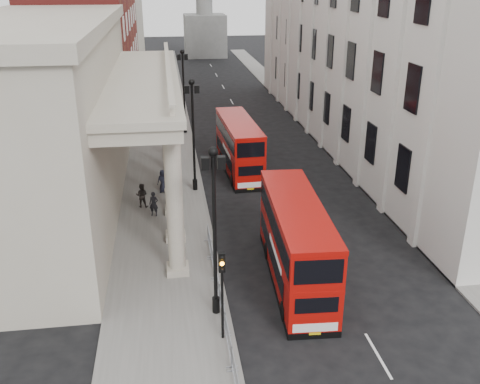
% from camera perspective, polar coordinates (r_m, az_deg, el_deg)
% --- Properties ---
extents(ground, '(260.00, 260.00, 0.00)m').
position_cam_1_polar(ground, '(23.40, 0.01, -18.33)').
color(ground, black).
rests_on(ground, ground).
extents(sidewalk_west, '(6.00, 140.00, 0.12)m').
position_cam_1_polar(sidewalk_west, '(49.96, -8.27, 4.31)').
color(sidewalk_west, slate).
rests_on(sidewalk_west, ground).
extents(sidewalk_east, '(3.00, 140.00, 0.12)m').
position_cam_1_polar(sidewalk_east, '(52.46, 10.10, 5.06)').
color(sidewalk_east, slate).
rests_on(sidewalk_east, ground).
extents(kerb, '(0.20, 140.00, 0.14)m').
position_cam_1_polar(kerb, '(50.02, -4.89, 4.50)').
color(kerb, slate).
rests_on(kerb, ground).
extents(portico_building, '(9.00, 28.00, 12.00)m').
position_cam_1_polar(portico_building, '(37.64, -20.21, 6.67)').
color(portico_building, '#AAA18E').
rests_on(portico_building, ground).
extents(brick_building, '(9.00, 32.00, 22.00)m').
position_cam_1_polar(brick_building, '(66.23, -15.75, 17.77)').
color(brick_building, maroon).
rests_on(brick_building, ground).
extents(west_building_far, '(9.00, 30.00, 20.00)m').
position_cam_1_polar(west_building_far, '(98.08, -13.44, 18.58)').
color(west_building_far, '#AAA18E').
rests_on(west_building_far, ground).
extents(east_building, '(8.00, 55.00, 25.00)m').
position_cam_1_polar(east_building, '(53.02, 13.08, 18.73)').
color(east_building, silver).
rests_on(east_building, ground).
extents(lamp_post_south, '(1.05, 0.44, 8.32)m').
position_cam_1_polar(lamp_post_south, '(24.01, -2.75, -3.21)').
color(lamp_post_south, black).
rests_on(lamp_post_south, sidewalk_west).
extents(lamp_post_mid, '(1.05, 0.44, 8.32)m').
position_cam_1_polar(lamp_post_mid, '(39.04, -5.02, 6.82)').
color(lamp_post_mid, black).
rests_on(lamp_post_mid, sidewalk_west).
extents(lamp_post_north, '(1.05, 0.44, 8.32)m').
position_cam_1_polar(lamp_post_north, '(54.62, -6.04, 11.21)').
color(lamp_post_north, black).
rests_on(lamp_post_north, sidewalk_west).
extents(traffic_light, '(0.28, 0.33, 4.30)m').
position_cam_1_polar(traffic_light, '(23.11, -1.93, -9.38)').
color(traffic_light, black).
rests_on(traffic_light, sidewalk_west).
extents(crowd_barriers, '(0.50, 18.75, 1.10)m').
position_cam_1_polar(crowd_barriers, '(24.68, -1.56, -13.89)').
color(crowd_barriers, gray).
rests_on(crowd_barriers, sidewalk_west).
extents(bus_near, '(3.03, 10.38, 4.43)m').
position_cam_1_polar(bus_near, '(28.11, 5.98, -5.23)').
color(bus_near, '#AA0C07').
rests_on(bus_near, ground).
extents(bus_far, '(2.79, 9.98, 4.27)m').
position_cam_1_polar(bus_far, '(43.96, -0.13, 5.03)').
color(bus_far, '#AE0C08').
rests_on(bus_far, ground).
extents(pedestrian_a, '(0.69, 0.53, 1.68)m').
position_cam_1_polar(pedestrian_a, '(36.20, -9.18, -1.28)').
color(pedestrian_a, black).
rests_on(pedestrian_a, sidewalk_west).
extents(pedestrian_b, '(0.96, 0.82, 1.72)m').
position_cam_1_polar(pedestrian_b, '(37.71, -10.43, -0.35)').
color(pedestrian_b, '#282220').
rests_on(pedestrian_b, sidewalk_west).
extents(pedestrian_c, '(1.00, 0.82, 1.75)m').
position_cam_1_polar(pedestrian_c, '(40.04, -8.22, 1.17)').
color(pedestrian_c, black).
rests_on(pedestrian_c, sidewalk_west).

